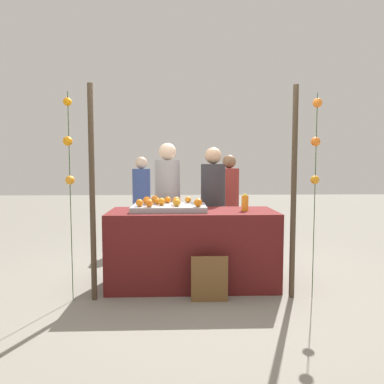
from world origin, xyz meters
TOP-DOWN VIEW (x-y plane):
  - ground_plane at (0.00, 0.00)m, footprint 24.00×24.00m
  - stall_counter at (0.00, 0.00)m, footprint 1.88×0.76m
  - orange_tray at (-0.26, 0.04)m, footprint 0.83×0.58m
  - orange_0 at (-0.18, 0.06)m, footprint 0.09×0.09m
  - orange_1 at (-0.35, 0.01)m, footprint 0.08×0.08m
  - orange_2 at (-0.48, -0.15)m, footprint 0.09×0.09m
  - orange_3 at (-0.29, 0.25)m, footprint 0.08×0.08m
  - orange_4 at (-0.18, -0.09)m, footprint 0.08×0.08m
  - orange_5 at (-0.44, 0.27)m, footprint 0.09×0.09m
  - orange_6 at (-0.04, 0.27)m, footprint 0.08×0.08m
  - orange_7 at (0.06, -0.14)m, footprint 0.09×0.09m
  - orange_8 at (-0.59, -0.09)m, footprint 0.08×0.08m
  - orange_9 at (-0.40, 0.11)m, footprint 0.07×0.07m
  - orange_10 at (-0.53, 0.11)m, footprint 0.09×0.09m
  - juice_bottle at (0.59, -0.04)m, footprint 0.08×0.08m
  - chalkboard_sign at (0.15, -0.52)m, footprint 0.37×0.03m
  - vendor_left at (-0.30, 0.66)m, footprint 0.33×0.33m
  - vendor_right at (0.30, 0.65)m, footprint 0.32×0.32m
  - crowd_person_0 at (0.61, 1.41)m, footprint 0.31×0.31m
  - crowd_person_1 at (-0.79, 2.02)m, footprint 0.30×0.30m
  - canopy_post_left at (-1.02, -0.42)m, footprint 0.06×0.06m
  - canopy_post_right at (1.02, -0.42)m, footprint 0.06×0.06m
  - garland_strand_left at (-1.24, -0.44)m, footprint 0.10×0.11m
  - garland_strand_right at (1.23, -0.44)m, footprint 0.10×0.10m

SIDE VIEW (x-z plane):
  - ground_plane at x=0.00m, z-range 0.00..0.00m
  - chalkboard_sign at x=0.15m, z-range -0.01..0.47m
  - stall_counter at x=0.00m, z-range 0.00..0.86m
  - crowd_person_1 at x=-0.79m, z-range -0.05..1.46m
  - crowd_person_0 at x=0.61m, z-range -0.05..1.48m
  - vendor_right at x=0.30m, z-range -0.06..1.55m
  - vendor_left at x=-0.30m, z-range -0.06..1.60m
  - orange_tray at x=-0.26m, z-range 0.86..0.92m
  - juice_bottle at x=0.59m, z-range 0.85..1.04m
  - orange_9 at x=-0.40m, z-range 0.92..0.99m
  - orange_6 at x=-0.04m, z-range 0.92..0.99m
  - orange_3 at x=-0.29m, z-range 0.92..1.00m
  - orange_8 at x=-0.59m, z-range 0.92..1.00m
  - orange_4 at x=-0.18m, z-range 0.92..1.00m
  - orange_1 at x=-0.35m, z-range 0.92..1.00m
  - orange_2 at x=-0.48m, z-range 0.92..1.01m
  - orange_7 at x=0.06m, z-range 0.92..1.01m
  - orange_5 at x=-0.44m, z-range 0.92..1.01m
  - orange_0 at x=-0.18m, z-range 0.92..1.01m
  - orange_10 at x=-0.53m, z-range 0.92..1.01m
  - canopy_post_left at x=-1.02m, z-range 0.00..2.18m
  - canopy_post_right at x=1.02m, z-range 0.00..2.18m
  - garland_strand_left at x=-1.24m, z-range 0.50..2.60m
  - garland_strand_right at x=1.23m, z-range 0.55..2.65m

